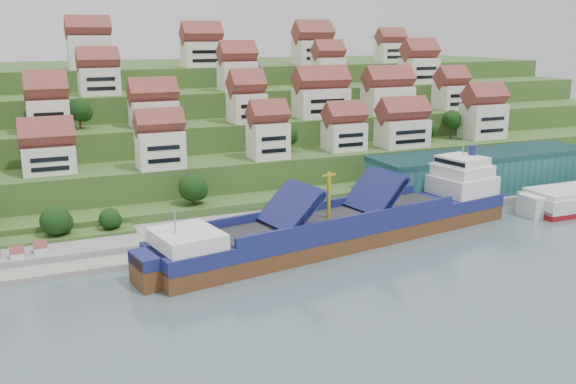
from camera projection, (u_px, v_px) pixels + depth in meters
name	position (u px, v px, depth m)	size (l,w,h in m)	color
ground	(329.00, 244.00, 129.67)	(300.00, 300.00, 0.00)	slate
quay	(376.00, 210.00, 150.44)	(180.00, 14.00, 2.20)	gray
pebble_beach	(18.00, 263.00, 117.94)	(45.00, 20.00, 1.00)	gray
hillside	(192.00, 125.00, 219.26)	(260.00, 128.00, 31.00)	#2D4C1E
hillside_village	(234.00, 97.00, 177.27)	(156.28, 63.75, 29.67)	white
hillside_trees	(210.00, 136.00, 160.49)	(138.38, 62.63, 31.88)	#163A13
warehouse	(482.00, 172.00, 163.03)	(60.00, 15.00, 10.00)	#21585B
flagpole	(381.00, 192.00, 143.85)	(1.28, 0.16, 8.00)	gray
beach_huts	(6.00, 258.00, 115.66)	(14.40, 3.70, 2.20)	white
cargo_ship	(354.00, 225.00, 131.04)	(82.80, 26.60, 18.20)	#56321A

